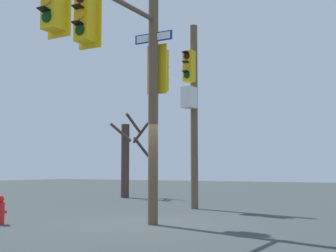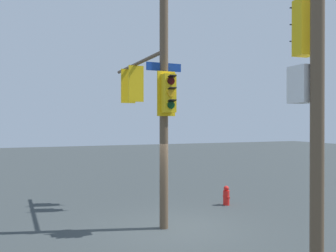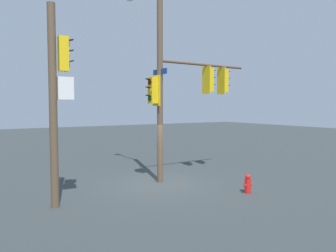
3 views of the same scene
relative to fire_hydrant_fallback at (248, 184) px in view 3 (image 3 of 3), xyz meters
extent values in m
plane|color=#353C3D|center=(2.13, -3.01, -0.34)|extent=(80.00, 80.00, 0.00)
cylinder|color=brown|center=(1.91, -3.32, 4.14)|extent=(0.25, 0.25, 8.97)
cylinder|color=brown|center=(-0.50, -3.36, 4.88)|extent=(4.83, 0.21, 0.12)
cube|color=yellow|center=(-0.82, -3.37, 4.18)|extent=(0.31, 0.37, 1.10)
cube|color=yellow|center=(-0.65, -3.36, 4.18)|extent=(0.05, 0.56, 1.30)
cylinder|color=#2F0403|center=(-0.99, -3.37, 4.52)|extent=(0.03, 0.22, 0.22)
cube|color=black|center=(-1.06, -3.37, 4.64)|extent=(0.16, 0.21, 0.06)
cylinder|color=#F2A814|center=(-0.99, -3.37, 4.18)|extent=(0.03, 0.22, 0.22)
cube|color=black|center=(-1.06, -3.37, 4.30)|extent=(0.16, 0.21, 0.06)
cylinder|color=black|center=(-0.99, -3.37, 3.84)|extent=(0.03, 0.22, 0.22)
cube|color=black|center=(-1.06, -3.37, 3.96)|extent=(0.16, 0.21, 0.06)
cylinder|color=brown|center=(-0.82, -3.37, 4.81)|extent=(0.04, 0.04, 0.15)
cube|color=yellow|center=(-1.76, -3.39, 4.18)|extent=(0.30, 0.36, 1.10)
cube|color=yellow|center=(-1.59, -3.39, 4.18)|extent=(0.05, 0.56, 1.30)
cylinder|color=#2F0403|center=(-1.93, -3.38, 4.52)|extent=(0.03, 0.22, 0.22)
cube|color=black|center=(-2.00, -3.38, 4.64)|extent=(0.16, 0.21, 0.06)
cylinder|color=#F2A814|center=(-1.93, -3.38, 4.18)|extent=(0.03, 0.22, 0.22)
cube|color=black|center=(-2.00, -3.38, 4.30)|extent=(0.16, 0.21, 0.06)
cylinder|color=black|center=(-1.93, -3.38, 3.84)|extent=(0.03, 0.22, 0.22)
cube|color=black|center=(-2.00, -3.38, 3.96)|extent=(0.16, 0.21, 0.06)
cylinder|color=brown|center=(-1.76, -3.39, 4.81)|extent=(0.04, 0.04, 0.15)
cube|color=yellow|center=(2.26, -3.31, 3.62)|extent=(0.31, 0.37, 1.10)
cube|color=yellow|center=(2.09, -3.32, 3.62)|extent=(0.06, 0.56, 1.30)
cylinder|color=#2F0403|center=(2.42, -3.30, 3.96)|extent=(0.04, 0.22, 0.22)
cube|color=black|center=(2.50, -3.30, 4.08)|extent=(0.17, 0.22, 0.06)
cylinder|color=#F2A814|center=(2.42, -3.30, 3.62)|extent=(0.04, 0.22, 0.22)
cube|color=black|center=(2.50, -3.30, 3.74)|extent=(0.17, 0.22, 0.06)
cylinder|color=black|center=(2.42, -3.30, 3.28)|extent=(0.04, 0.22, 0.22)
cube|color=black|center=(2.50, -3.30, 3.40)|extent=(0.17, 0.22, 0.06)
cube|color=navy|center=(1.91, -3.32, 4.42)|extent=(0.05, 1.10, 0.24)
cube|color=white|center=(1.89, -3.32, 4.42)|extent=(0.02, 1.00, 0.18)
cylinder|color=brown|center=(6.60, -2.09, 2.93)|extent=(0.26, 0.26, 6.55)
cube|color=white|center=(6.23, -2.08, 3.52)|extent=(0.51, 0.41, 0.73)
cube|color=yellow|center=(6.25, -2.08, 4.63)|extent=(0.33, 0.38, 1.10)
cylinder|color=#2F0403|center=(6.09, -2.07, 4.97)|extent=(0.05, 0.22, 0.22)
cube|color=black|center=(6.01, -2.07, 5.09)|extent=(0.18, 0.22, 0.06)
cylinder|color=#F2A814|center=(6.09, -2.07, 4.63)|extent=(0.05, 0.22, 0.22)
cube|color=black|center=(6.01, -2.07, 4.75)|extent=(0.18, 0.22, 0.06)
cylinder|color=black|center=(6.09, -2.07, 4.29)|extent=(0.05, 0.22, 0.22)
cube|color=black|center=(6.01, -2.07, 4.41)|extent=(0.18, 0.22, 0.06)
cylinder|color=red|center=(0.00, 0.00, -0.07)|extent=(0.24, 0.24, 0.55)
sphere|color=red|center=(0.00, 0.00, 0.29)|extent=(0.20, 0.20, 0.20)
cylinder|color=red|center=(-0.14, 0.00, -0.04)|extent=(0.10, 0.09, 0.09)
cylinder|color=red|center=(0.14, 0.00, -0.04)|extent=(0.10, 0.09, 0.09)
camera|label=1|loc=(-8.05, -9.55, 1.03)|focal=49.83mm
camera|label=2|loc=(11.80, -7.28, 2.76)|focal=38.69mm
camera|label=3|loc=(8.93, 8.58, 2.95)|focal=34.34mm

